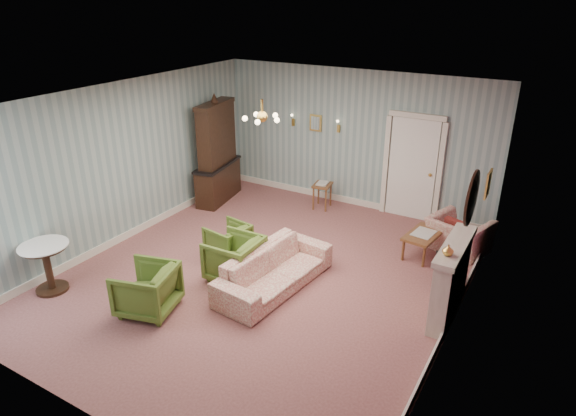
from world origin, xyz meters
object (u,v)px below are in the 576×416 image
Objects in this scene: wingback_chair at (459,229)px; coffee_table at (422,244)px; dresser at (217,150)px; fireplace at (451,280)px; pedestal_table at (48,268)px; olive_chair_b at (234,256)px; olive_chair_c at (228,239)px; side_table_black at (446,272)px; sofa_chintz at (274,263)px; olive_chair_a at (147,287)px.

wingback_chair is 1.13× the size of coffee_table.
dresser is 1.66× the size of fireplace.
dresser is 2.90× the size of pedestal_table.
wingback_chair reaches higher than coffee_table.
dresser is (-2.28, 2.56, 0.76)m from olive_chair_b.
side_table_black is at bearing 112.92° from olive_chair_c.
sofa_chintz is 2.78m from coffee_table.
wingback_chair reaches higher than olive_chair_b.
olive_chair_a is 4.34m from fireplace.
olive_chair_a is 1.94m from olive_chair_c.
olive_chair_c is 0.82× the size of pedestal_table.
sofa_chintz is 3.92m from dresser.
wingback_chair is 5.25m from dresser.
fireplace is (3.79, 2.11, 0.18)m from olive_chair_a.
wingback_chair is 1.21× the size of pedestal_table.
olive_chair_c is 0.47× the size of fireplace.
pedestal_table is at bearing -148.86° from side_table_black.
dresser reaches higher than coffee_table.
olive_chair_b is 0.70m from sofa_chintz.
olive_chair_a is 1.76m from pedestal_table.
olive_chair_c is (-0.55, 0.56, -0.07)m from olive_chair_b.
wingback_chair is (2.91, 2.78, 0.02)m from olive_chair_b.
olive_chair_c is at bearing 53.00° from pedestal_table.
olive_chair_b is at bearing -167.17° from fireplace.
pedestal_table is at bearing -155.84° from fireplace.
olive_chair_c is 3.79m from fireplace.
pedestal_table is at bearing 127.90° from sofa_chintz.
side_table_black is at bearing -21.79° from dresser.
side_table_black is 0.67× the size of pedestal_table.
olive_chair_b is at bearing 105.14° from sofa_chintz.
olive_chair_b reaches higher than coffee_table.
pedestal_table reaches higher than olive_chair_c.
olive_chair_a is at bearing -141.59° from side_table_black.
side_table_black is at bearing 113.08° from olive_chair_a.
olive_chair_b is 3.32m from fireplace.
dresser is (-1.73, 1.99, 0.83)m from olive_chair_c.
wingback_chair reaches higher than side_table_black.
coffee_table is at bearing 125.67° from olive_chair_a.
coffee_table is 1.03m from side_table_black.
olive_chair_b is 0.38× the size of sofa_chintz.
coffee_table is at bearing -13.39° from dresser.
pedestal_table is at bearing 59.82° from wingback_chair.
olive_chair_c is 3.43m from coffee_table.
dresser reaches higher than pedestal_table.
olive_chair_c is at bearing -59.17° from dresser.
sofa_chintz is (1.24, -0.45, 0.09)m from olive_chair_c.
olive_chair_c is 3.68m from side_table_black.
pedestal_table is (-1.72, -0.36, 0.00)m from olive_chair_a.
olive_chair_b reaches higher than pedestal_table.
olive_chair_b is 3.51m from dresser.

